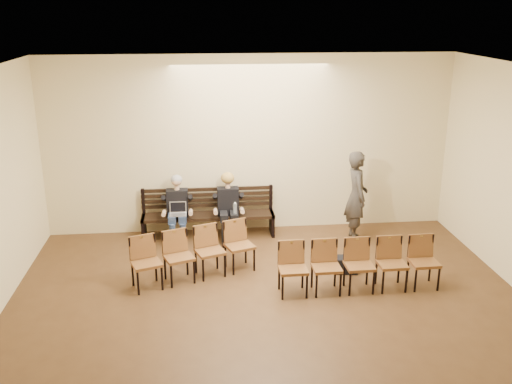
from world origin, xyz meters
The scene contains 11 objects.
ground centered at (0.00, 0.00, 0.00)m, with size 10.00×10.00×0.00m, color #52361C.
room_walls centered at (0.00, 0.79, 2.54)m, with size 8.02×10.01×3.51m.
bench centered at (-0.86, 4.65, 0.23)m, with size 2.60×0.90×0.45m, color black.
seated_man centered at (-1.44, 4.53, 0.61)m, with size 0.51×0.70×1.22m, color black, non-canonical shape.
seated_woman centered at (-0.46, 4.53, 0.60)m, with size 0.51×0.71×1.19m, color black, non-canonical shape.
laptop centered at (-1.43, 4.33, 0.56)m, with size 0.32×0.25×0.23m, color silver.
water_bottle centered at (-0.35, 4.30, 0.56)m, with size 0.07×0.07×0.23m, color silver.
bag centered at (1.45, 2.78, 0.14)m, with size 0.37×0.25×0.27m, color black.
passerby centered at (1.98, 4.21, 1.01)m, with size 0.74×0.49×2.03m, color #37322D.
chair_row_front centered at (-1.12, 2.82, 0.43)m, with size 2.07×0.47×0.85m, color brown.
chair_row_back centered at (1.48, 2.13, 0.42)m, with size 2.57×0.46×0.84m, color brown.
Camera 1 is at (-0.98, -5.87, 4.34)m, focal length 40.00 mm.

